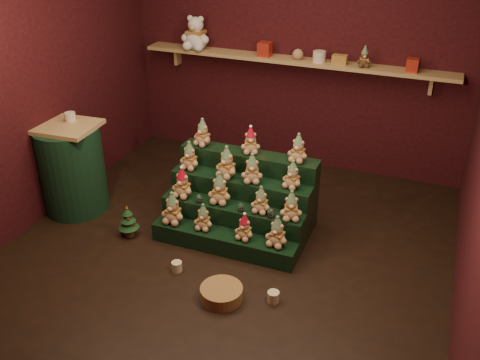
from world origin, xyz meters
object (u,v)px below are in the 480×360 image
at_px(white_bear, 196,28).
at_px(mini_christmas_tree, 128,221).
at_px(snow_globe_b, 241,207).
at_px(brown_bear, 364,57).
at_px(mug_left, 177,267).
at_px(mug_right, 273,297).
at_px(snow_globe_a, 199,199).
at_px(snow_globe_c, 271,213).
at_px(side_table, 72,168).
at_px(wicker_basket, 222,293).
at_px(riser_tier_front, 223,242).

bearing_deg(white_bear, mini_christmas_tree, -84.78).
distance_m(snow_globe_b, brown_bear, 2.16).
relative_size(snow_globe_b, mug_left, 0.88).
distance_m(snow_globe_b, mug_right, 0.94).
xyz_separation_m(snow_globe_a, snow_globe_c, (0.72, -0.00, 0.01)).
height_order(side_table, mug_right, side_table).
bearing_deg(brown_bear, mini_christmas_tree, -147.49).
height_order(snow_globe_a, mug_left, snow_globe_a).
height_order(snow_globe_a, side_table, side_table).
bearing_deg(brown_bear, wicker_basket, -118.94).
relative_size(snow_globe_b, white_bear, 0.17).
relative_size(side_table, brown_bear, 4.42).
bearing_deg(white_bear, snow_globe_b, -54.69).
xyz_separation_m(mini_christmas_tree, mug_left, (0.69, -0.33, -0.12)).
bearing_deg(snow_globe_b, mini_christmas_tree, -165.53).
relative_size(riser_tier_front, mini_christmas_tree, 4.14).
relative_size(snow_globe_b, mug_right, 0.84).
xyz_separation_m(snow_globe_a, mug_left, (0.05, -0.60, -0.36)).
relative_size(snow_globe_a, mug_right, 0.84).
bearing_deg(mini_christmas_tree, side_table, 162.39).
bearing_deg(brown_bear, snow_globe_b, -128.34).
height_order(mini_christmas_tree, white_bear, white_bear).
distance_m(mug_left, mug_right, 0.93).
bearing_deg(mug_left, side_table, 158.67).
xyz_separation_m(riser_tier_front, snow_globe_a, (-0.31, 0.16, 0.31)).
xyz_separation_m(mug_left, white_bear, (-0.89, 2.37, 1.52)).
height_order(snow_globe_a, snow_globe_b, same).
bearing_deg(riser_tier_front, mini_christmas_tree, -173.10).
relative_size(wicker_basket, brown_bear, 1.65).
bearing_deg(brown_bear, mug_right, -110.15).
height_order(riser_tier_front, white_bear, white_bear).
height_order(snow_globe_c, white_bear, white_bear).
height_order(snow_globe_b, white_bear, white_bear).
relative_size(mug_right, white_bear, 0.20).
bearing_deg(brown_bear, side_table, -161.66).
bearing_deg(side_table, snow_globe_b, -2.87).
bearing_deg(white_bear, snow_globe_c, -48.90).
relative_size(mug_left, brown_bear, 0.43).
height_order(mug_right, wicker_basket, wicker_basket).
bearing_deg(brown_bear, mug_left, -130.99).
height_order(snow_globe_c, mug_left, snow_globe_c).
bearing_deg(mug_right, side_table, 164.88).
distance_m(riser_tier_front, mini_christmas_tree, 0.96).
xyz_separation_m(snow_globe_a, wicker_basket, (0.57, -0.80, -0.35)).
bearing_deg(mug_right, snow_globe_a, 145.41).
distance_m(mug_right, wicker_basket, 0.43).
height_order(mini_christmas_tree, brown_bear, brown_bear).
bearing_deg(side_table, brown_bear, 31.22).
relative_size(snow_globe_a, brown_bear, 0.38).
distance_m(mug_left, brown_bear, 2.95).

